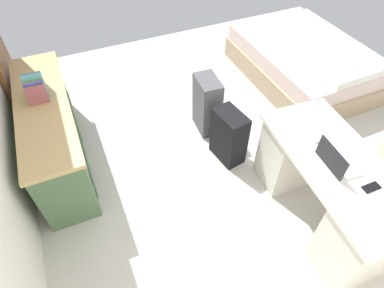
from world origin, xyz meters
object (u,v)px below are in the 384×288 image
object	(u,v)px
bed	(305,62)
figurine_small	(35,80)
credenza	(54,133)
laptop	(336,161)
desk	(327,189)
suitcase_spare_grey	(207,105)
suitcase_black	(229,136)
cell_phone_near_laptop	(371,187)
computer_mouse	(319,140)

from	to	relation	value
bed	figurine_small	size ratio (longest dim) A/B	17.33
credenza	laptop	bearing A→B (deg)	-130.11
desk	laptop	xyz separation A→B (m)	(0.00, 0.07, 0.40)
suitcase_spare_grey	laptop	xyz separation A→B (m)	(-1.48, -0.35, 0.46)
suitcase_black	laptop	distance (m)	1.14
laptop	cell_phone_near_laptop	bearing A→B (deg)	-159.13
desk	computer_mouse	distance (m)	0.45
desk	computer_mouse	size ratio (longest dim) A/B	14.92
credenza	bed	size ratio (longest dim) A/B	0.94
suitcase_black	laptop	size ratio (longest dim) A/B	1.81
suitcase_black	computer_mouse	bearing A→B (deg)	-159.37
desk	figurine_small	distance (m)	2.88
desk	suitcase_spare_grey	xyz separation A→B (m)	(1.48, 0.42, -0.05)
credenza	laptop	size ratio (longest dim) A/B	5.49
suitcase_black	laptop	world-z (taller)	laptop
credenza	suitcase_spare_grey	xyz separation A→B (m)	(-0.19, -1.62, -0.04)
bed	computer_mouse	size ratio (longest dim) A/B	19.06
credenza	laptop	distance (m)	2.61
cell_phone_near_laptop	figurine_small	distance (m)	3.07
credenza	suitcase_spare_grey	size ratio (longest dim) A/B	2.69
bed	suitcase_black	bearing A→B (deg)	118.12
suitcase_black	figurine_small	xyz separation A→B (m)	(1.01, 1.63, 0.51)
credenza	computer_mouse	distance (m)	2.50
suitcase_black	figurine_small	size ratio (longest dim) A/B	5.38
cell_phone_near_laptop	desk	bearing A→B (deg)	8.55
suitcase_spare_grey	figurine_small	distance (m)	1.76
figurine_small	computer_mouse	bearing A→B (deg)	-130.27
credenza	suitcase_black	size ratio (longest dim) A/B	3.04
desk	credenza	bearing A→B (deg)	50.86
suitcase_spare_grey	cell_phone_near_laptop	distance (m)	1.85
credenza	computer_mouse	xyz separation A→B (m)	(-1.41, -2.04, 0.38)
computer_mouse	figurine_small	world-z (taller)	figurine_small
credenza	laptop	world-z (taller)	laptop
suitcase_spare_grey	computer_mouse	world-z (taller)	computer_mouse
laptop	computer_mouse	distance (m)	0.27
desk	bed	size ratio (longest dim) A/B	0.78
suitcase_spare_grey	laptop	size ratio (longest dim) A/B	2.04
computer_mouse	figurine_small	xyz separation A→B (m)	(1.73, 2.04, 0.05)
suitcase_spare_grey	cell_phone_near_laptop	size ratio (longest dim) A/B	4.93
bed	computer_mouse	distance (m)	2.08
computer_mouse	suitcase_spare_grey	bearing A→B (deg)	23.81
figurine_small	suitcase_spare_grey	bearing A→B (deg)	-107.35
credenza	figurine_small	distance (m)	0.53
laptop	figurine_small	world-z (taller)	laptop
bed	cell_phone_near_laptop	size ratio (longest dim) A/B	14.02
cell_phone_near_laptop	figurine_small	size ratio (longest dim) A/B	1.24
credenza	computer_mouse	world-z (taller)	computer_mouse
credenza	desk	bearing A→B (deg)	-129.14
desk	bed	xyz separation A→B (m)	(1.85, -1.23, -0.14)
figurine_small	suitcase_black	bearing A→B (deg)	-121.74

